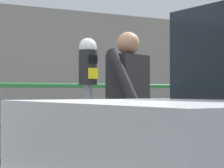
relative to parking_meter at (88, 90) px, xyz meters
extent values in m
cylinder|color=slate|center=(0.00, 0.00, -0.50)|extent=(0.07, 0.07, 1.10)
cylinder|color=black|center=(0.00, 0.00, 0.19)|extent=(0.16, 0.16, 0.30)
sphere|color=silver|center=(0.00, 0.00, 0.37)|extent=(0.15, 0.15, 0.15)
cube|color=black|center=(0.01, -0.08, 0.26)|extent=(0.09, 0.02, 0.07)
cube|color=yellow|center=(0.01, -0.08, 0.14)|extent=(0.09, 0.02, 0.09)
cylinder|color=black|center=(0.59, 0.18, -0.66)|extent=(0.15, 0.15, 0.79)
cylinder|color=black|center=(0.40, 0.10, -0.66)|extent=(0.15, 0.15, 0.79)
cube|color=black|center=(0.50, 0.14, 0.03)|extent=(0.47, 0.37, 0.59)
sphere|color=#936B4C|center=(0.50, 0.14, 0.44)|extent=(0.21, 0.21, 0.21)
cylinder|color=black|center=(0.73, 0.24, 0.05)|extent=(0.09, 0.09, 0.56)
cylinder|color=black|center=(0.31, -0.07, 0.11)|extent=(0.22, 0.35, 0.54)
cylinder|color=#1E602D|center=(0.04, 2.11, 0.07)|extent=(24.00, 0.06, 0.06)
cylinder|color=#1E602D|center=(0.04, 2.11, -0.44)|extent=(24.00, 0.05, 0.05)
cylinder|color=#1E602D|center=(1.13, 2.11, -0.49)|extent=(0.06, 0.06, 1.12)
cylinder|color=#1E602D|center=(3.31, 2.11, -0.49)|extent=(0.06, 0.06, 1.12)
camera|label=1|loc=(-1.87, -3.59, -0.01)|focal=76.63mm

